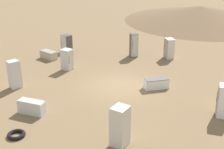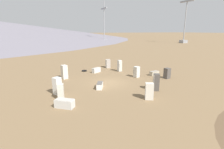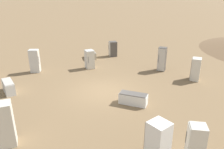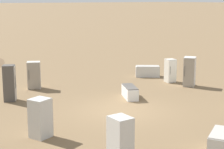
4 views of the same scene
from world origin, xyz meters
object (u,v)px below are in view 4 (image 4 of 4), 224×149
(discarded_fridge_1, at_px, (219,142))
(discarded_fridge_10, at_px, (120,146))
(discarded_fridge_11, at_px, (130,92))
(discarded_fridge_2, at_px, (189,72))
(discarded_fridge_9, at_px, (170,71))
(discarded_fridge_4, at_px, (41,118))
(discarded_fridge_8, at_px, (148,71))
(discarded_fridge_5, at_px, (34,75))
(discarded_fridge_7, at_px, (10,83))

(discarded_fridge_1, distance_m, discarded_fridge_10, 3.87)
(discarded_fridge_10, height_order, discarded_fridge_11, discarded_fridge_10)
(discarded_fridge_2, distance_m, discarded_fridge_9, 1.51)
(discarded_fridge_4, distance_m, discarded_fridge_8, 12.74)
(discarded_fridge_4, bearing_deg, discarded_fridge_5, 136.74)
(discarded_fridge_4, xyz_separation_m, discarded_fridge_9, (4.08, -11.08, -0.02))
(discarded_fridge_7, bearing_deg, discarded_fridge_11, 87.04)
(discarded_fridge_5, bearing_deg, discarded_fridge_7, 67.68)
(discarded_fridge_7, distance_m, discarded_fridge_9, 10.21)
(discarded_fridge_1, distance_m, discarded_fridge_5, 12.75)
(discarded_fridge_2, relative_size, discarded_fridge_4, 1.17)
(discarded_fridge_1, xyz_separation_m, discarded_fridge_5, (12.69, 1.11, 0.44))
(discarded_fridge_4, bearing_deg, discarded_fridge_10, -12.61)
(discarded_fridge_1, relative_size, discarded_fridge_9, 1.04)
(discarded_fridge_5, bearing_deg, discarded_fridge_8, -161.49)
(discarded_fridge_4, height_order, discarded_fridge_11, discarded_fridge_4)
(discarded_fridge_2, height_order, discarded_fridge_8, discarded_fridge_2)
(discarded_fridge_2, height_order, discarded_fridge_4, discarded_fridge_2)
(discarded_fridge_9, bearing_deg, discarded_fridge_1, 67.45)
(discarded_fridge_9, bearing_deg, discarded_fridge_2, 109.32)
(discarded_fridge_10, bearing_deg, discarded_fridge_8, 46.03)
(discarded_fridge_1, height_order, discarded_fridge_2, discarded_fridge_2)
(discarded_fridge_1, bearing_deg, discarded_fridge_11, -44.59)
(discarded_fridge_2, height_order, discarded_fridge_11, discarded_fridge_2)
(discarded_fridge_5, distance_m, discarded_fridge_10, 12.22)
(discarded_fridge_5, relative_size, discarded_fridge_10, 0.89)
(discarded_fridge_5, bearing_deg, discarded_fridge_10, 105.78)
(discarded_fridge_4, distance_m, discarded_fridge_7, 5.91)
(discarded_fridge_5, xyz_separation_m, discarded_fridge_7, (-1.81, 2.21, 0.14))
(discarded_fridge_4, height_order, discarded_fridge_7, discarded_fridge_7)
(discarded_fridge_4, relative_size, discarded_fridge_8, 0.89)
(discarded_fridge_2, height_order, discarded_fridge_7, discarded_fridge_7)
(discarded_fridge_7, height_order, discarded_fridge_11, discarded_fridge_7)
(discarded_fridge_1, xyz_separation_m, discarded_fridge_11, (7.61, -2.16, -0.06))
(discarded_fridge_1, distance_m, discarded_fridge_9, 11.36)
(discarded_fridge_2, xyz_separation_m, discarded_fridge_8, (3.69, 0.14, -0.53))
(discarded_fridge_2, distance_m, discarded_fridge_8, 3.73)
(discarded_fridge_1, distance_m, discarded_fridge_7, 11.39)
(discarded_fridge_1, relative_size, discarded_fridge_4, 1.02)
(discarded_fridge_2, relative_size, discarded_fridge_8, 1.04)
(discarded_fridge_4, relative_size, discarded_fridge_10, 0.85)
(discarded_fridge_4, bearing_deg, discarded_fridge_9, 89.89)
(discarded_fridge_1, bearing_deg, discarded_fridge_2, -70.74)
(discarded_fridge_8, xyz_separation_m, discarded_fridge_10, (-10.57, 10.50, 0.54))
(discarded_fridge_1, height_order, discarded_fridge_11, discarded_fridge_1)
(discarded_fridge_2, relative_size, discarded_fridge_5, 1.11)
(discarded_fridge_1, bearing_deg, discarded_fridge_8, -59.49)
(discarded_fridge_1, bearing_deg, discarded_fridge_7, -11.79)
(discarded_fridge_2, relative_size, discarded_fridge_10, 0.99)
(discarded_fridge_9, height_order, discarded_fridge_10, discarded_fridge_10)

